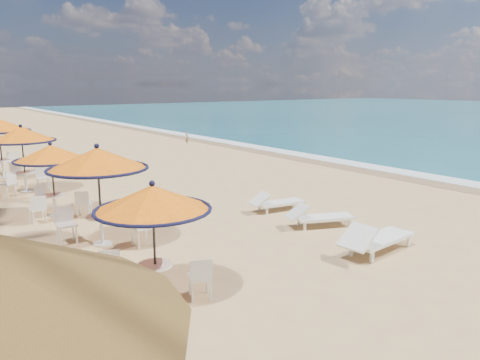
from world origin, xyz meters
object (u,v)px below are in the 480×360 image
(station_1, at_px, (98,168))
(station_3, at_px, (22,143))
(station_2, at_px, (52,162))
(station_0, at_px, (153,209))
(lounger_far, at_px, (275,202))
(lounger_mid, at_px, (318,216))
(lounger_near, at_px, (375,238))

(station_1, distance_m, station_3, 7.30)
(station_2, xyz_separation_m, station_3, (0.03, 4.00, 0.17))
(station_1, distance_m, station_2, 3.31)
(station_0, distance_m, lounger_far, 6.66)
(station_2, bearing_deg, lounger_far, -31.55)
(lounger_mid, bearing_deg, station_3, 142.56)
(station_1, bearing_deg, station_2, 93.78)
(station_0, bearing_deg, station_1, 85.88)
(station_0, xyz_separation_m, lounger_mid, (5.51, 1.29, -1.36))
(station_0, bearing_deg, lounger_near, -10.68)
(station_0, relative_size, lounger_far, 1.21)
(station_2, relative_size, lounger_far, 1.23)
(station_1, relative_size, station_3, 1.01)
(station_0, bearing_deg, lounger_far, 29.80)
(station_1, bearing_deg, station_3, 91.46)
(station_1, height_order, station_2, station_1)
(station_1, xyz_separation_m, lounger_near, (4.84, -4.35, -1.53))
(lounger_near, bearing_deg, station_2, 118.30)
(station_1, xyz_separation_m, station_3, (-0.19, 7.30, -0.10))
(station_1, xyz_separation_m, station_2, (-0.22, 3.29, -0.28))
(lounger_mid, xyz_separation_m, lounger_far, (0.15, 1.95, -0.02))
(lounger_near, xyz_separation_m, lounger_far, (0.57, 4.20, -0.07))
(station_1, height_order, station_3, station_1)
(station_3, bearing_deg, lounger_mid, -59.92)
(station_3, distance_m, lounger_mid, 10.97)
(lounger_near, relative_size, lounger_far, 1.24)
(station_0, distance_m, station_3, 10.69)
(station_3, bearing_deg, station_2, -90.46)
(station_2, height_order, lounger_near, station_2)
(station_1, xyz_separation_m, lounger_mid, (5.26, -2.11, -1.58))
(station_1, bearing_deg, lounger_mid, -21.81)
(station_0, height_order, station_1, station_1)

